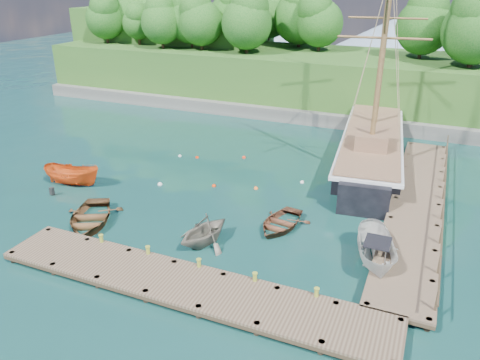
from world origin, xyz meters
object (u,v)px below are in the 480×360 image
object	(u,v)px
rowboat_0	(91,223)
schooner	(371,151)
rowboat_1	(204,243)
rowboat_2	(280,227)
motorboat_orange	(74,185)
cabin_boat_white	(375,265)

from	to	relation	value
rowboat_0	schooner	size ratio (longest dim) A/B	0.19
rowboat_0	rowboat_1	distance (m)	7.51
rowboat_2	schooner	bearing A→B (deg)	83.86
motorboat_orange	rowboat_0	bearing A→B (deg)	-137.49
rowboat_2	schooner	xyz separation A→B (m)	(3.30, 12.83, 1.03)
rowboat_2	schooner	distance (m)	13.29
rowboat_1	cabin_boat_white	world-z (taller)	cabin_boat_white
rowboat_0	cabin_boat_white	distance (m)	16.87
cabin_boat_white	schooner	world-z (taller)	schooner
rowboat_1	motorboat_orange	distance (m)	12.86
rowboat_2	motorboat_orange	distance (m)	15.77
rowboat_2	rowboat_0	bearing A→B (deg)	-150.77
motorboat_orange	rowboat_1	bearing A→B (deg)	-112.88
rowboat_2	cabin_boat_white	distance (m)	6.18
rowboat_0	schooner	distance (m)	22.12
cabin_boat_white	motorboat_orange	bearing A→B (deg)	159.67
rowboat_1	rowboat_2	distance (m)	4.82
motorboat_orange	cabin_boat_white	distance (m)	21.73
rowboat_1	cabin_boat_white	xyz separation A→B (m)	(9.25, 1.52, 0.00)
schooner	cabin_boat_white	bearing A→B (deg)	-86.00
rowboat_0	schooner	bearing A→B (deg)	23.54
rowboat_0	cabin_boat_white	size ratio (longest dim) A/B	1.00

